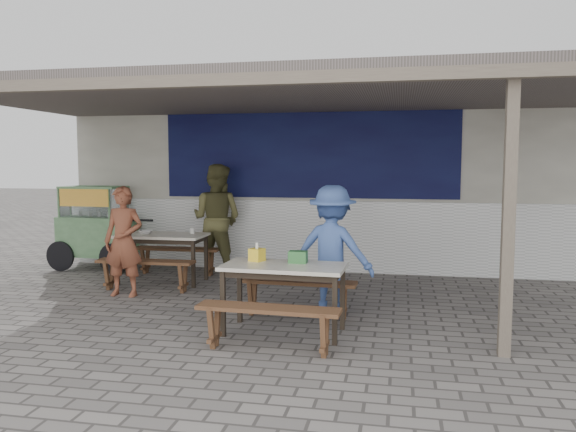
# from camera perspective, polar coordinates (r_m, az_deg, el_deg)

# --- Properties ---
(ground) EXTENTS (60.00, 60.00, 0.00)m
(ground) POSITION_cam_1_polar(r_m,az_deg,el_deg) (6.82, -0.53, -10.25)
(ground) COLOR slate
(ground) RESTS_ON ground
(back_wall) EXTENTS (9.00, 1.28, 3.50)m
(back_wall) POSITION_cam_1_polar(r_m,az_deg,el_deg) (10.09, 3.67, 4.71)
(back_wall) COLOR beige
(back_wall) RESTS_ON ground
(warung_roof) EXTENTS (9.00, 4.21, 2.81)m
(warung_roof) POSITION_cam_1_polar(r_m,az_deg,el_deg) (7.49, 1.03, 12.11)
(warung_roof) COLOR #5E5450
(warung_roof) RESTS_ON ground
(table_left) EXTENTS (1.34, 0.73, 0.75)m
(table_left) POSITION_cam_1_polar(r_m,az_deg,el_deg) (8.85, -12.68, -2.33)
(table_left) COLOR white
(table_left) RESTS_ON ground
(bench_left_street) EXTENTS (1.43, 0.31, 0.45)m
(bench_left_street) POSITION_cam_1_polar(r_m,az_deg,el_deg) (8.35, -14.27, -5.14)
(bench_left_street) COLOR brown
(bench_left_street) RESTS_ON ground
(bench_left_wall) EXTENTS (1.43, 0.31, 0.45)m
(bench_left_wall) POSITION_cam_1_polar(r_m,az_deg,el_deg) (9.45, -11.19, -3.85)
(bench_left_wall) COLOR brown
(bench_left_wall) RESTS_ON ground
(table_right) EXTENTS (1.34, 0.73, 0.75)m
(table_right) POSITION_cam_1_polar(r_m,az_deg,el_deg) (6.06, -0.41, -5.72)
(table_right) COLOR white
(table_right) RESTS_ON ground
(bench_right_street) EXTENTS (1.43, 0.34, 0.45)m
(bench_right_street) POSITION_cam_1_polar(r_m,az_deg,el_deg) (5.54, -2.04, -10.34)
(bench_right_street) COLOR brown
(bench_right_street) RESTS_ON ground
(bench_right_wall) EXTENTS (1.43, 0.34, 0.45)m
(bench_right_wall) POSITION_cam_1_polar(r_m,az_deg,el_deg) (6.74, 0.92, -7.49)
(bench_right_wall) COLOR brown
(bench_right_wall) RESTS_ON ground
(vendor_cart) EXTENTS (1.83, 0.75, 1.44)m
(vendor_cart) POSITION_cam_1_polar(r_m,az_deg,el_deg) (10.27, -18.93, -0.79)
(vendor_cart) COLOR #6B9B67
(vendor_cart) RESTS_ON ground
(patron_street_side) EXTENTS (0.56, 0.37, 1.52)m
(patron_street_side) POSITION_cam_1_polar(r_m,az_deg,el_deg) (8.07, -16.35, -2.48)
(patron_street_side) COLOR brown
(patron_street_side) RESTS_ON ground
(patron_wall_side) EXTENTS (1.00, 0.84, 1.82)m
(patron_wall_side) POSITION_cam_1_polar(r_m,az_deg,el_deg) (9.42, -7.24, -0.29)
(patron_wall_side) COLOR brown
(patron_wall_side) RESTS_ON ground
(patron_right_table) EXTENTS (1.12, 0.78, 1.58)m
(patron_right_table) POSITION_cam_1_polar(r_m,az_deg,el_deg) (6.78, 4.52, -3.53)
(patron_right_table) COLOR #4260A7
(patron_right_table) RESTS_ON ground
(tissue_box) EXTENTS (0.18, 0.18, 0.14)m
(tissue_box) POSITION_cam_1_polar(r_m,az_deg,el_deg) (6.27, -3.17, -3.95)
(tissue_box) COLOR yellow
(tissue_box) RESTS_ON table_right
(donation_box) EXTENTS (0.20, 0.14, 0.13)m
(donation_box) POSITION_cam_1_polar(r_m,az_deg,el_deg) (6.14, 1.02, -4.18)
(donation_box) COLOR #316E34
(donation_box) RESTS_ON table_right
(condiment_jar) EXTENTS (0.08, 0.08, 0.09)m
(condiment_jar) POSITION_cam_1_polar(r_m,az_deg,el_deg) (8.84, -9.69, -1.47)
(condiment_jar) COLOR silver
(condiment_jar) RESTS_ON table_left
(condiment_bowl) EXTENTS (0.26, 0.26, 0.05)m
(condiment_bowl) POSITION_cam_1_polar(r_m,az_deg,el_deg) (8.95, -14.25, -1.59)
(condiment_bowl) COLOR silver
(condiment_bowl) RESTS_ON table_left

